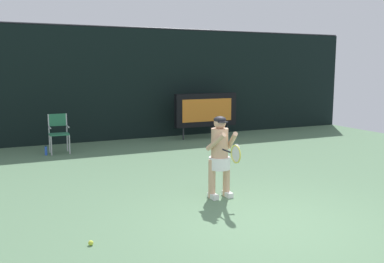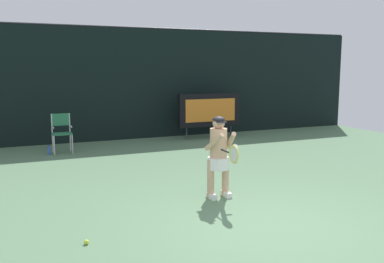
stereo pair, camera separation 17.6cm
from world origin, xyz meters
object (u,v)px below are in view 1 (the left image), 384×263
Objects in this scene: umpire_chair at (59,131)px; tennis_player at (220,153)px; tennis_racket at (235,154)px; tennis_ball_loose at (91,243)px; water_bottle at (46,151)px; scoreboard at (206,110)px.

umpire_chair is 0.72× the size of tennis_player.
tennis_racket is 8.85× the size of tennis_ball_loose.
umpire_chair is at bearing 110.49° from tennis_racket.
tennis_racket is at bearing -67.46° from water_bottle.
tennis_player is at bearing -68.77° from umpire_chair.
umpire_chair is at bearing 111.23° from tennis_player.
tennis_racket is at bearing -71.19° from umpire_chair.
scoreboard is at bearing 8.21° from water_bottle.
scoreboard reaches higher than tennis_racket.
water_bottle is at bearing 115.34° from tennis_player.
scoreboard reaches higher than water_bottle.
water_bottle is 0.18× the size of tennis_player.
tennis_racket is (2.07, -6.08, 0.31)m from umpire_chair.
tennis_racket reaches higher than water_bottle.
tennis_racket is at bearing -94.46° from tennis_player.
tennis_ball_loose is at bearing -90.80° from water_bottle.
umpire_chair is 6.43m from tennis_racket.
tennis_player reaches higher than umpire_chair.
scoreboard reaches higher than tennis_ball_loose.
scoreboard reaches higher than umpire_chair.
tennis_player reaches higher than tennis_ball_loose.
scoreboard is 1.48× the size of tennis_player.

